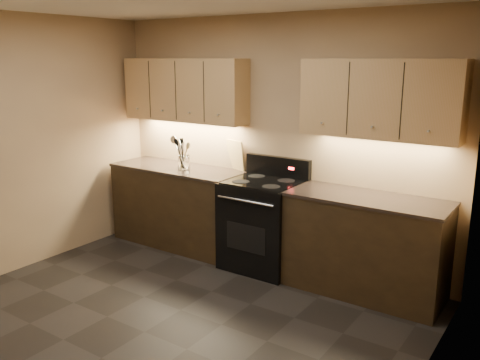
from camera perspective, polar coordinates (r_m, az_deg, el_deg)
name	(u,v)px	position (r m, az deg, el deg)	size (l,w,h in m)	color
floor	(145,332)	(4.35, -10.67, -16.43)	(4.00, 4.00, 0.00)	black
wall_back	(274,141)	(5.43, 3.81, 4.44)	(4.00, 0.04, 2.60)	tan
wall_right	(405,224)	(2.84, 18.02, -4.67)	(0.04, 4.00, 2.60)	tan
counter_left	(179,206)	(6.01, -6.87, -2.89)	(1.62, 0.62, 0.93)	black
counter_right	(365,245)	(4.88, 13.88, -7.12)	(1.46, 0.62, 0.93)	black
stove	(263,223)	(5.32, 2.65, -4.86)	(0.76, 0.68, 1.14)	black
upper_cab_left	(184,90)	(5.89, -6.26, 10.01)	(1.60, 0.30, 0.70)	tan
upper_cab_right	(380,99)	(4.74, 15.46, 8.76)	(1.44, 0.30, 0.70)	tan
outlet_plate	(181,146)	(6.21, -6.64, 3.85)	(0.09, 0.01, 0.12)	#B2B5BA
utensil_crock	(184,163)	(5.77, -6.32, 1.95)	(0.15, 0.15, 0.16)	white
cutting_board	(235,155)	(5.70, -0.51, 2.84)	(0.27, 0.02, 0.34)	#DAC075
wooden_spoon	(181,155)	(5.77, -6.62, 2.85)	(0.06, 0.06, 0.30)	#DAC075
black_spoon	(183,152)	(5.76, -6.37, 3.11)	(0.06, 0.06, 0.35)	black
black_turner	(183,153)	(5.73, -6.39, 3.04)	(0.08, 0.08, 0.35)	black
steel_spatula	(185,153)	(5.74, -6.23, 2.98)	(0.08, 0.08, 0.33)	silver
steel_skimmer	(185,152)	(5.71, -6.17, 3.14)	(0.09, 0.09, 0.37)	silver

